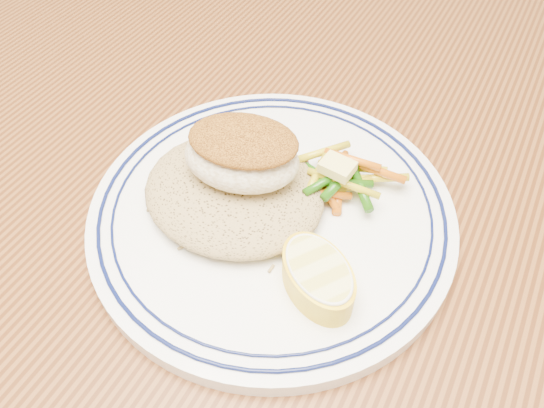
{
  "coord_description": "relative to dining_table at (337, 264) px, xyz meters",
  "views": [
    {
      "loc": [
        0.09,
        -0.29,
        1.09
      ],
      "look_at": [
        -0.05,
        -0.05,
        0.77
      ],
      "focal_mm": 35.0,
      "sensor_mm": 36.0,
      "label": 1
    }
  ],
  "objects": [
    {
      "name": "dining_table",
      "position": [
        0.0,
        0.0,
        0.0
      ],
      "size": [
        1.5,
        0.9,
        0.75
      ],
      "color": "#4C260F",
      "rests_on": "ground"
    },
    {
      "name": "plate",
      "position": [
        -0.05,
        -0.05,
        0.11
      ],
      "size": [
        0.3,
        0.3,
        0.02
      ],
      "color": "white",
      "rests_on": "dining_table"
    },
    {
      "name": "rice_pilaf",
      "position": [
        -0.08,
        -0.06,
        0.13
      ],
      "size": [
        0.15,
        0.13,
        0.03
      ],
      "primitive_type": "ellipsoid",
      "color": "olive",
      "rests_on": "plate"
    },
    {
      "name": "fish_fillet",
      "position": [
        -0.08,
        -0.05,
        0.16
      ],
      "size": [
        0.1,
        0.08,
        0.05
      ],
      "color": "#EFE5C5",
      "rests_on": "rice_pilaf"
    },
    {
      "name": "vegetable_pile",
      "position": [
        -0.01,
        -0.01,
        0.12
      ],
      "size": [
        0.09,
        0.1,
        0.03
      ],
      "color": "#C45A09",
      "rests_on": "plate"
    },
    {
      "name": "butter_pat",
      "position": [
        -0.01,
        -0.01,
        0.14
      ],
      "size": [
        0.03,
        0.02,
        0.01
      ],
      "primitive_type": "cube",
      "rotation": [
        0.0,
        0.0,
        -0.1
      ],
      "color": "#F3E477",
      "rests_on": "vegetable_pile"
    },
    {
      "name": "lemon_wedge",
      "position": [
        0.02,
        -0.1,
        0.13
      ],
      "size": [
        0.09,
        0.09,
        0.03
      ],
      "color": "yellow",
      "rests_on": "plate"
    }
  ]
}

